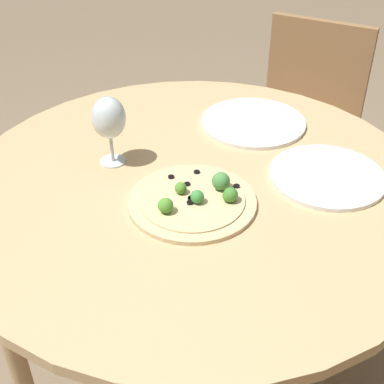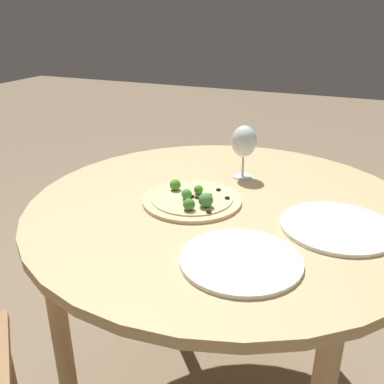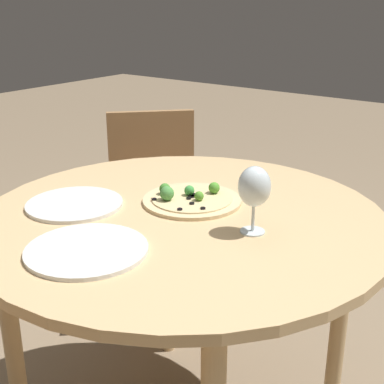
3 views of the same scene
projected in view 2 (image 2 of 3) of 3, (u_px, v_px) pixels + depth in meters
name	position (u px, v px, depth m)	size (l,w,h in m)	color
dining_table	(223.00, 231.00, 1.22)	(1.08, 1.08, 0.77)	tan
pizza	(192.00, 199.00, 1.18)	(0.28, 0.28, 0.05)	#DBBC89
wine_glass	(244.00, 142.00, 1.32)	(0.08, 0.08, 0.17)	silver
plate_near	(337.00, 227.00, 1.05)	(0.28, 0.28, 0.01)	silver
plate_far	(241.00, 260.00, 0.91)	(0.26, 0.26, 0.01)	silver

